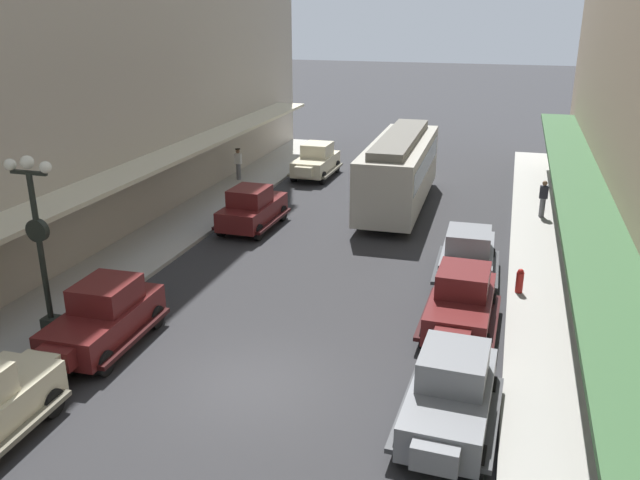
% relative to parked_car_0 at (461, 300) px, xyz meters
% --- Properties ---
extents(ground_plane, '(200.00, 200.00, 0.00)m').
position_rel_parked_car_0_xyz_m(ground_plane, '(-4.70, -4.49, -0.94)').
color(ground_plane, '#2D2D30').
extents(sidewalk_left, '(3.00, 60.00, 0.15)m').
position_rel_parked_car_0_xyz_m(sidewalk_left, '(-12.20, -4.49, -0.87)').
color(sidewalk_left, '#A8A59E').
rests_on(sidewalk_left, ground).
extents(sidewalk_right, '(3.00, 60.00, 0.15)m').
position_rel_parked_car_0_xyz_m(sidewalk_right, '(2.80, -4.49, -0.87)').
color(sidewalk_right, '#A8A59E').
rests_on(sidewalk_right, ground).
extents(parked_car_0, '(2.22, 4.29, 1.84)m').
position_rel_parked_car_0_xyz_m(parked_car_0, '(0.00, 0.00, 0.00)').
color(parked_car_0, '#591919').
rests_on(parked_car_0, ground).
extents(parked_car_1, '(2.23, 4.29, 1.84)m').
position_rel_parked_car_0_xyz_m(parked_car_1, '(-9.28, 6.95, 0.00)').
color(parked_car_1, '#591919').
rests_on(parked_car_1, ground).
extents(parked_car_2, '(2.21, 4.29, 1.84)m').
position_rel_parked_car_0_xyz_m(parked_car_2, '(-0.11, 3.95, 0.00)').
color(parked_car_2, slate).
rests_on(parked_car_2, ground).
extents(parked_car_3, '(2.24, 4.29, 1.84)m').
position_rel_parked_car_0_xyz_m(parked_car_3, '(-9.37, -3.73, 0.00)').
color(parked_car_3, '#591919').
rests_on(parked_car_3, ground).
extents(parked_car_4, '(2.27, 4.31, 1.84)m').
position_rel_parked_car_0_xyz_m(parked_car_4, '(0.19, -4.89, 0.00)').
color(parked_car_4, slate).
rests_on(parked_car_4, ground).
extents(parked_car_6, '(2.19, 4.28, 1.84)m').
position_rel_parked_car_0_xyz_m(parked_car_6, '(-9.26, 16.26, 0.00)').
color(parked_car_6, beige).
rests_on(parked_car_6, ground).
extents(streetcar, '(2.68, 9.64, 3.46)m').
position_rel_parked_car_0_xyz_m(streetcar, '(-3.88, 11.74, 0.96)').
color(streetcar, '#ADA899').
rests_on(streetcar, ground).
extents(lamp_post_with_clock, '(1.42, 0.44, 5.16)m').
position_rel_parked_car_0_xyz_m(lamp_post_with_clock, '(-11.10, -3.77, 2.04)').
color(lamp_post_with_clock, black).
rests_on(lamp_post_with_clock, sidewalk_left).
extents(fire_hydrant, '(0.24, 0.24, 0.82)m').
position_rel_parked_car_0_xyz_m(fire_hydrant, '(1.65, 2.91, -0.38)').
color(fire_hydrant, '#B21E19').
rests_on(fire_hydrant, sidewalk_right).
extents(pedestrian_0, '(0.36, 0.28, 1.67)m').
position_rel_parked_car_0_xyz_m(pedestrian_0, '(-12.92, 14.00, 0.07)').
color(pedestrian_0, slate).
rests_on(pedestrian_0, sidewalk_left).
extents(pedestrian_1, '(0.36, 0.24, 1.64)m').
position_rel_parked_car_0_xyz_m(pedestrian_1, '(2.55, 11.62, 0.05)').
color(pedestrian_1, slate).
rests_on(pedestrian_1, sidewalk_right).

